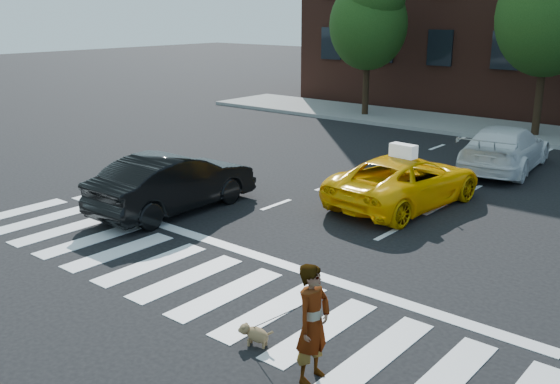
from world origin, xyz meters
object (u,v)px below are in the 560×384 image
at_px(taxi, 406,181).
at_px(white_suv, 505,148).
at_px(tree_mid, 551,4).
at_px(black_sedan, 174,182).
at_px(woman, 313,324).
at_px(dog, 255,334).
at_px(tree_left, 369,15).

bearing_deg(taxi, white_suv, -90.92).
bearing_deg(tree_mid, black_sedan, -104.39).
height_order(black_sedan, woman, woman).
distance_m(tree_mid, black_sedan, 15.53).
bearing_deg(woman, white_suv, 7.84).
xyz_separation_m(woman, dog, (-1.16, 0.16, -0.63)).
relative_size(tree_left, dog, 12.36).
distance_m(tree_left, woman, 21.29).
height_order(black_sedan, white_suv, black_sedan).
distance_m(white_suv, dog, 12.49).
bearing_deg(black_sedan, woman, 151.38).
relative_size(tree_mid, white_suv, 1.54).
height_order(tree_left, woman, tree_left).
height_order(tree_mid, dog, tree_mid).
height_order(woman, dog, woman).
distance_m(black_sedan, dog, 6.66).
xyz_separation_m(white_suv, dog, (1.10, -12.44, -0.49)).
relative_size(tree_mid, taxi, 1.58).
relative_size(tree_mid, woman, 4.40).
xyz_separation_m(tree_left, white_suv, (8.37, -5.50, -3.77)).
bearing_deg(tree_left, black_sedan, -75.38).
relative_size(black_sedan, dog, 8.11).
height_order(tree_left, dog, tree_left).
distance_m(tree_mid, woman, 18.80).
xyz_separation_m(white_suv, woman, (2.25, -12.59, 0.14)).
height_order(white_suv, dog, white_suv).
bearing_deg(tree_mid, woman, -80.22).
height_order(tree_left, tree_mid, tree_mid).
distance_m(tree_left, black_sedan, 15.44).
xyz_separation_m(tree_mid, black_sedan, (-3.72, -14.50, -4.15)).
xyz_separation_m(black_sedan, dog, (5.68, -3.44, -0.52)).
bearing_deg(taxi, tree_mid, -82.96).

